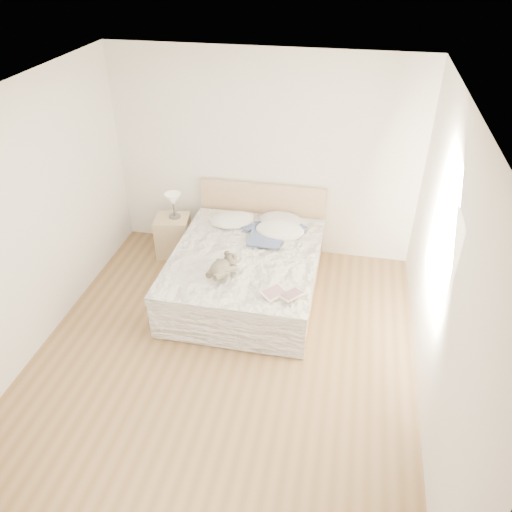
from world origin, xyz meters
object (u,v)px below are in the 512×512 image
nightstand (173,236)px  childrens_book (283,294)px  bed (247,270)px  teddy_bear (220,273)px  photo_book (227,223)px  table_lamp (173,201)px

nightstand → childrens_book: (1.74, -1.43, 0.35)m
bed → teddy_bear: size_ratio=5.92×
teddy_bear → photo_book: bearing=121.9°
nightstand → childrens_book: 2.28m
table_lamp → teddy_bear: bearing=-52.3°
nightstand → childrens_book: childrens_book is taller
bed → photo_book: bearing=125.9°
nightstand → teddy_bear: 1.62m
bed → teddy_bear: bearing=-106.3°
nightstand → photo_book: size_ratio=1.86×
photo_book → teddy_bear: 1.12m
photo_book → teddy_bear: (0.20, -1.10, 0.02)m
nightstand → photo_book: 0.88m
childrens_book → teddy_bear: 0.77m
table_lamp → teddy_bear: table_lamp is taller
childrens_book → teddy_bear: (-0.73, 0.21, 0.02)m
bed → nightstand: bearing=151.9°
bed → nightstand: size_ratio=3.83×
nightstand → table_lamp: size_ratio=1.61×
childrens_book → table_lamp: bearing=-179.5°
nightstand → teddy_bear: size_ratio=1.55×
bed → photo_book: bed is taller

